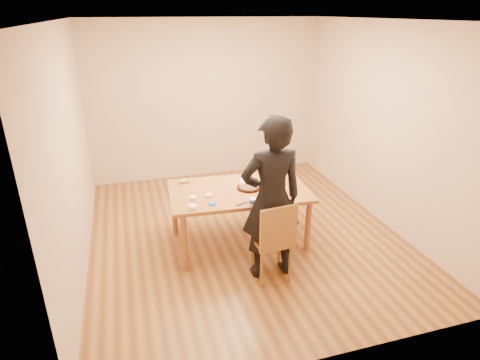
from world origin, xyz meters
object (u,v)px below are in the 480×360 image
object	(u,v)px
cake_plate	(249,188)
cake	(249,184)
person	(271,200)
dining_chair	(271,240)
dining_table	(239,191)

from	to	relation	value
cake_plate	cake	xyz separation A→B (m)	(0.00, 0.00, 0.05)
person	cake	bearing A→B (deg)	-87.50
dining_chair	cake	world-z (taller)	cake
dining_table	cake_plate	distance (m)	0.13
dining_table	cake_plate	world-z (taller)	cake_plate
cake	cake_plate	bearing A→B (deg)	180.00
cake_plate	dining_table	bearing A→B (deg)	178.96
cake_plate	dining_chair	bearing A→B (deg)	-88.45
cake_plate	person	distance (m)	0.75
person	dining_chair	bearing A→B (deg)	90.86
cake_plate	person	size ratio (longest dim) A/B	0.16
dining_chair	dining_table	bearing A→B (deg)	95.09
dining_chair	cake_plate	xyz separation A→B (m)	(-0.02, 0.77, 0.31)
cake_plate	cake	world-z (taller)	cake
cake_plate	person	world-z (taller)	person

